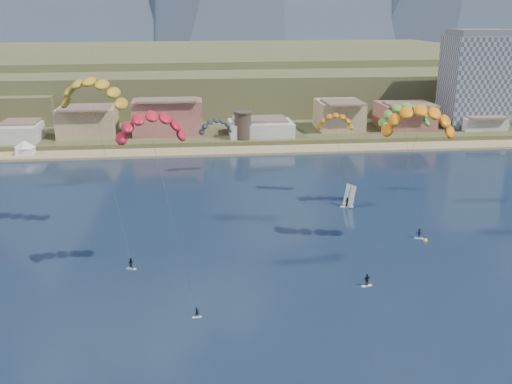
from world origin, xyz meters
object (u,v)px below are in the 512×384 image
(apartment_tower, at_px, (475,79))
(kitesurfer_green, at_px, (406,112))
(kitesurfer_orange, at_px, (419,116))
(kitesurfer_red, at_px, (151,122))
(buoy, at_px, (425,240))
(windsurfer, at_px, (348,200))
(kitesurfer_yellow, at_px, (92,89))
(watchtower, at_px, (243,125))

(apartment_tower, relative_size, kitesurfer_green, 1.26)
(kitesurfer_orange, bearing_deg, kitesurfer_red, -169.31)
(kitesurfer_orange, xyz_separation_m, buoy, (4.51, 3.60, -23.46))
(kitesurfer_orange, relative_size, buoy, 37.21)
(kitesurfer_red, height_order, windsurfer, kitesurfer_red)
(apartment_tower, height_order, kitesurfer_green, apartment_tower)
(apartment_tower, height_order, kitesurfer_red, apartment_tower)
(windsurfer, relative_size, buoy, 6.18)
(kitesurfer_green, bearing_deg, kitesurfer_orange, -104.41)
(buoy, bearing_deg, kitesurfer_yellow, 171.05)
(apartment_tower, relative_size, kitesurfer_orange, 1.11)
(windsurfer, bearing_deg, kitesurfer_red, -139.71)
(watchtower, relative_size, kitesurfer_red, 0.30)
(watchtower, height_order, kitesurfer_orange, kitesurfer_orange)
(apartment_tower, distance_m, kitesurfer_orange, 116.77)
(kitesurfer_red, height_order, kitesurfer_green, kitesurfer_red)
(kitesurfer_green, bearing_deg, apartment_tower, 56.41)
(windsurfer, bearing_deg, watchtower, 105.10)
(apartment_tower, distance_m, watchtower, 82.02)
(buoy, bearing_deg, windsurfer, 113.46)
(kitesurfer_yellow, bearing_deg, windsurfer, 13.19)
(buoy, bearing_deg, kitesurfer_green, 87.46)
(kitesurfer_yellow, xyz_separation_m, buoy, (58.46, -9.21, -27.04))
(kitesurfer_yellow, height_order, buoy, kitesurfer_yellow)
(kitesurfer_green, distance_m, windsurfer, 21.95)
(kitesurfer_orange, bearing_deg, kitesurfer_yellow, 166.64)
(windsurfer, xyz_separation_m, buoy, (9.03, -20.80, -1.39))
(kitesurfer_red, bearing_deg, kitesurfer_green, 30.67)
(watchtower, bearing_deg, kitesurfer_yellow, -113.78)
(watchtower, xyz_separation_m, kitesurfer_red, (-21.48, -94.90, 18.58))
(apartment_tower, bearing_deg, watchtower, -170.07)
(apartment_tower, height_order, windsurfer, apartment_tower)
(apartment_tower, relative_size, watchtower, 3.72)
(kitesurfer_red, xyz_separation_m, kitesurfer_yellow, (-11.12, 20.90, 2.22))
(kitesurfer_red, height_order, kitesurfer_orange, kitesurfer_red)
(kitesurfer_orange, height_order, windsurfer, kitesurfer_orange)
(kitesurfer_yellow, relative_size, buoy, 41.09)
(apartment_tower, relative_size, kitesurfer_red, 1.12)
(kitesurfer_red, xyz_separation_m, kitesurfer_orange, (42.84, 8.09, -1.35))
(apartment_tower, distance_m, kitesurfer_yellow, 143.21)
(apartment_tower, height_order, kitesurfer_orange, apartment_tower)
(kitesurfer_yellow, distance_m, kitesurfer_green, 60.03)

